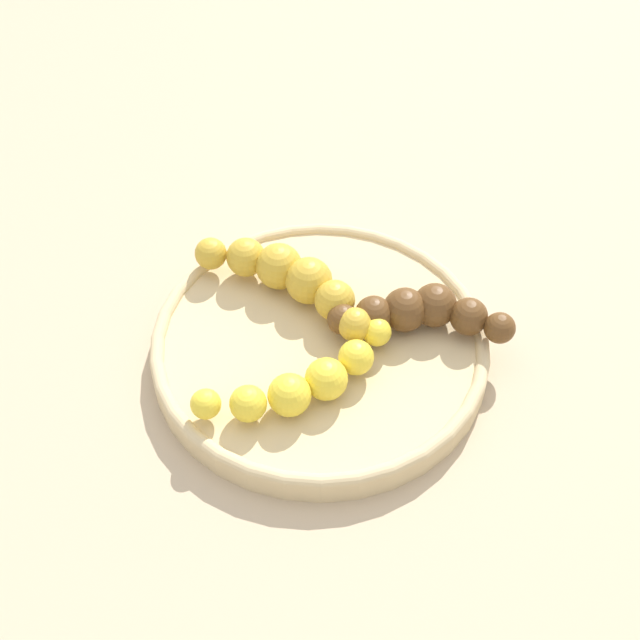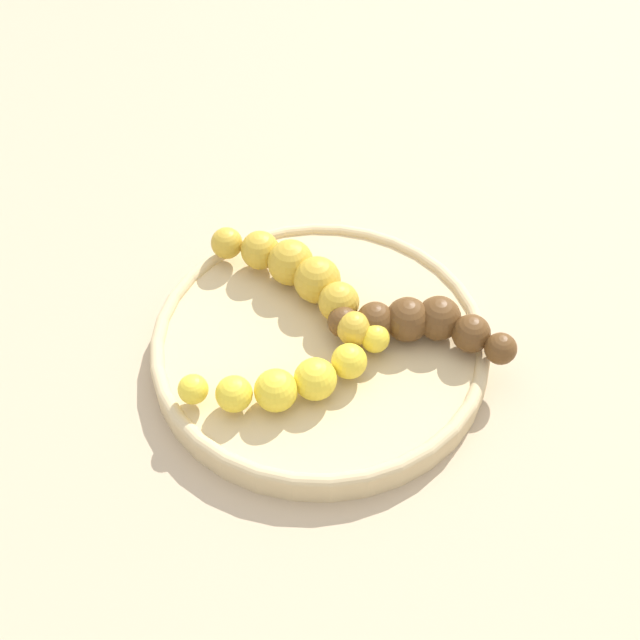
% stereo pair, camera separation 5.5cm
% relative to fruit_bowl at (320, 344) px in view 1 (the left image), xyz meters
% --- Properties ---
extents(ground_plane, '(2.40, 2.40, 0.00)m').
position_rel_fruit_bowl_xyz_m(ground_plane, '(0.00, 0.00, -0.01)').
color(ground_plane, tan).
extents(fruit_bowl, '(0.24, 0.24, 0.02)m').
position_rel_fruit_bowl_xyz_m(fruit_bowl, '(0.00, 0.00, 0.00)').
color(fruit_bowl, '#D1B784').
rests_on(fruit_bowl, ground_plane).
extents(banana_spotted, '(0.11, 0.12, 0.03)m').
position_rel_fruit_bowl_xyz_m(banana_spotted, '(-0.01, 0.05, 0.02)').
color(banana_spotted, gold).
rests_on(banana_spotted, fruit_bowl).
extents(banana_yellow, '(0.14, 0.07, 0.03)m').
position_rel_fruit_bowl_xyz_m(banana_yellow, '(-0.02, -0.05, 0.02)').
color(banana_yellow, yellow).
rests_on(banana_yellow, fruit_bowl).
extents(banana_overripe, '(0.13, 0.06, 0.03)m').
position_rel_fruit_bowl_xyz_m(banana_overripe, '(0.07, -0.01, 0.02)').
color(banana_overripe, '#593819').
rests_on(banana_overripe, fruit_bowl).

